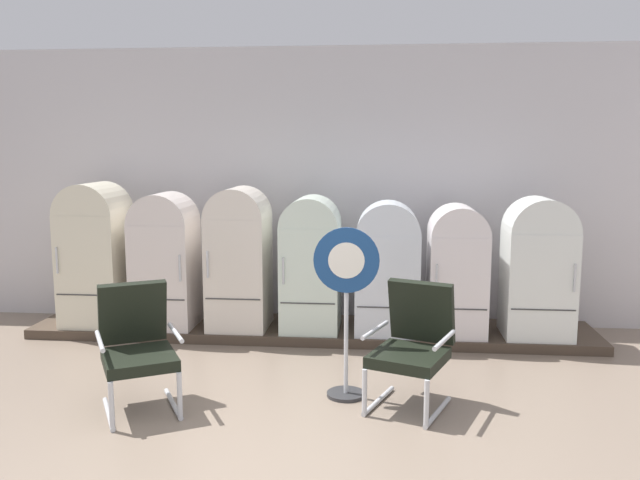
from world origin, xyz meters
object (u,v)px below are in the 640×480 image
at_px(refrigerator_1, 165,256).
at_px(sign_stand, 346,309).
at_px(refrigerator_5, 457,266).
at_px(refrigerator_6, 538,264).
at_px(armchair_right, 413,342).
at_px(refrigerator_4, 388,264).
at_px(refrigerator_0, 96,250).
at_px(armchair_left, 137,343).
at_px(refrigerator_3, 311,260).
at_px(refrigerator_2, 239,254).

relative_size(refrigerator_1, sign_stand, 1.02).
distance_m(refrigerator_1, refrigerator_5, 3.14).
bearing_deg(sign_stand, refrigerator_6, 40.09).
bearing_deg(armchair_right, refrigerator_1, 146.97).
distance_m(refrigerator_4, armchair_right, 1.73).
bearing_deg(sign_stand, refrigerator_0, 150.38).
relative_size(refrigerator_0, armchair_left, 1.58).
bearing_deg(refrigerator_3, refrigerator_1, -179.29).
relative_size(refrigerator_2, armchair_right, 1.54).
height_order(refrigerator_3, sign_stand, refrigerator_3).
distance_m(refrigerator_6, sign_stand, 2.48).
bearing_deg(refrigerator_4, refrigerator_1, 179.82).
relative_size(refrigerator_2, refrigerator_4, 1.10).
bearing_deg(armchair_left, armchair_right, 6.69).
distance_m(refrigerator_2, refrigerator_3, 0.79).
bearing_deg(refrigerator_4, refrigerator_0, 179.26).
bearing_deg(refrigerator_0, refrigerator_6, -0.42).
height_order(refrigerator_5, refrigerator_6, refrigerator_6).
xyz_separation_m(refrigerator_0, refrigerator_6, (4.76, -0.04, -0.07)).
distance_m(refrigerator_4, refrigerator_6, 1.55).
bearing_deg(refrigerator_2, refrigerator_6, -0.51).
distance_m(refrigerator_2, refrigerator_4, 1.60).
xyz_separation_m(refrigerator_5, sign_stand, (-1.07, -1.63, -0.07)).
height_order(refrigerator_0, refrigerator_2, refrigerator_0).
distance_m(refrigerator_1, refrigerator_2, 0.81).
bearing_deg(refrigerator_5, refrigerator_6, -2.40).
height_order(refrigerator_1, refrigerator_3, refrigerator_1).
distance_m(refrigerator_5, sign_stand, 1.95).
distance_m(refrigerator_4, armchair_left, 2.80).
xyz_separation_m(armchair_left, sign_stand, (1.64, 0.36, 0.23)).
bearing_deg(refrigerator_6, refrigerator_3, 179.49).
height_order(refrigerator_0, armchair_right, refrigerator_0).
bearing_deg(refrigerator_0, refrigerator_1, -2.44).
relative_size(armchair_left, sign_stand, 0.69).
relative_size(refrigerator_2, refrigerator_6, 1.06).
relative_size(refrigerator_5, sign_stand, 0.95).
distance_m(refrigerator_4, refrigerator_5, 0.73).
height_order(refrigerator_4, armchair_right, refrigerator_4).
xyz_separation_m(armchair_left, armchair_right, (2.19, 0.26, 0.00)).
height_order(refrigerator_4, sign_stand, refrigerator_4).
distance_m(armchair_left, sign_stand, 1.70).
height_order(armchair_left, sign_stand, sign_stand).
height_order(refrigerator_5, armchair_right, refrigerator_5).
relative_size(refrigerator_4, refrigerator_6, 0.96).
bearing_deg(armchair_right, armchair_left, -173.31).
bearing_deg(armchair_right, sign_stand, 169.49).
height_order(armchair_right, sign_stand, sign_stand).
xyz_separation_m(refrigerator_0, refrigerator_2, (1.61, -0.01, -0.02)).
height_order(refrigerator_3, refrigerator_5, refrigerator_3).
height_order(refrigerator_3, refrigerator_4, refrigerator_3).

